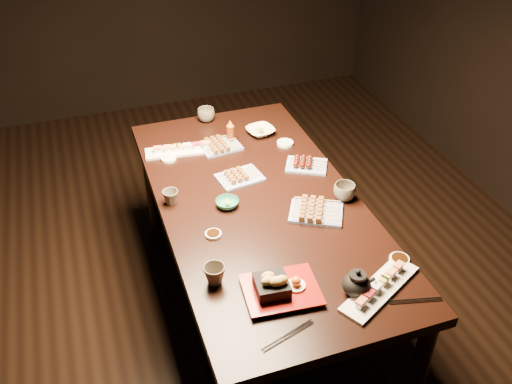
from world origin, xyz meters
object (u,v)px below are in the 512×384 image
sushi_platter_near (380,285)px  edamame_bowl_cream (260,131)px  tempura_tray (281,283)px  teacup_mid_right (344,192)px  yakitori_plate_left (220,144)px  condiment_bottle (230,131)px  teapot (357,282)px  yakitori_plate_center (240,174)px  edamame_bowl_green (227,203)px  dining_table (259,261)px  sushi_platter_far (182,148)px  yakitori_plate_right (316,209)px  teacup_near_left (214,275)px  teacup_far_right (206,115)px  teacup_far_left (171,197)px

sushi_platter_near → edamame_bowl_cream: size_ratio=2.68×
tempura_tray → teacup_mid_right: bearing=48.9°
sushi_platter_near → tempura_tray: 0.38m
yakitori_plate_left → condiment_bottle: condiment_bottle is taller
edamame_bowl_cream → teapot: (-0.06, -1.25, 0.04)m
sushi_platter_near → yakitori_plate_left: yakitori_plate_left is taller
yakitori_plate_center → edamame_bowl_cream: 0.45m
edamame_bowl_green → tempura_tray: size_ratio=0.38×
dining_table → yakitori_plate_center: yakitori_plate_center is taller
yakitori_plate_center → yakitori_plate_left: bearing=82.8°
sushi_platter_far → edamame_bowl_cream: (0.45, 0.04, -0.01)m
edamame_bowl_cream → yakitori_plate_right: bearing=-90.2°
sushi_platter_far → yakitori_plate_center: size_ratio=1.82×
sushi_platter_near → teapot: 0.10m
sushi_platter_far → teacup_near_left: bearing=91.7°
yakitori_plate_left → teacup_far_right: 0.31m
yakitori_plate_center → teacup_mid_right: teacup_mid_right is taller
edamame_bowl_green → tempura_tray: 0.59m
sushi_platter_far → condiment_bottle: bearing=-168.6°
edamame_bowl_cream → sushi_platter_far: bearing=-174.6°
sushi_platter_near → yakitori_plate_center: yakitori_plate_center is taller
sushi_platter_near → edamame_bowl_green: (-0.40, 0.70, -0.01)m
edamame_bowl_cream → condiment_bottle: bearing=-172.5°
teacup_mid_right → teacup_far_left: teacup_mid_right is taller
yakitori_plate_left → sushi_platter_far: bearing=165.6°
edamame_bowl_cream → teacup_mid_right: size_ratio=1.45×
tempura_tray → teacup_mid_right: size_ratio=2.79×
edamame_bowl_green → teacup_mid_right: 0.54m
edamame_bowl_green → condiment_bottle: condiment_bottle is taller
sushi_platter_near → teacup_far_left: size_ratio=5.42×
tempura_tray → condiment_bottle: condiment_bottle is taller
teacup_far_left → condiment_bottle: size_ratio=0.57×
sushi_platter_far → yakitori_plate_left: (0.20, -0.03, 0.00)m
yakitori_plate_right → sushi_platter_near: bearing=-57.0°
sushi_platter_far → yakitori_plate_left: size_ratio=1.86×
yakitori_plate_right → yakitori_plate_left: (-0.25, 0.69, -0.00)m
yakitori_plate_center → teacup_mid_right: bearing=-46.4°
sushi_platter_near → teacup_far_right: teacup_far_right is taller
yakitori_plate_left → teacup_mid_right: teacup_mid_right is taller
dining_table → teacup_far_right: (-0.03, 0.83, 0.41)m
sushi_platter_near → yakitori_plate_right: 0.51m
teacup_near_left → teacup_mid_right: (0.71, 0.33, 0.00)m
sushi_platter_near → yakitori_plate_center: bearing=78.8°
yakitori_plate_right → teacup_mid_right: teacup_mid_right is taller
tempura_tray → teacup_far_left: 0.75m
condiment_bottle → edamame_bowl_cream: bearing=7.5°
teacup_far_left → teapot: size_ratio=0.56×
edamame_bowl_green → teacup_mid_right: size_ratio=1.05×
teacup_far_left → dining_table: bearing=-17.2°
sushi_platter_far → tempura_tray: bearing=103.7°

